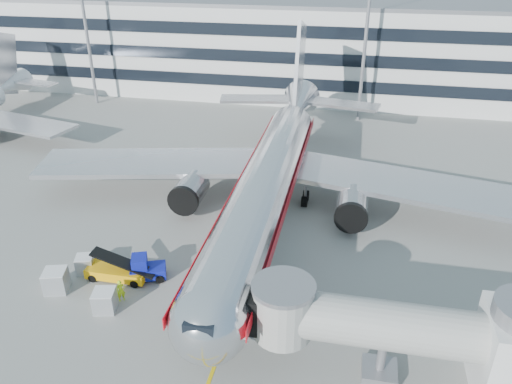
% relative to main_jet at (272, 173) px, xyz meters
% --- Properties ---
extents(ground, '(180.00, 180.00, 0.00)m').
position_rel_main_jet_xyz_m(ground, '(0.00, -11.72, -4.23)').
color(ground, gray).
rests_on(ground, ground).
extents(lead_in_line, '(0.25, 70.00, 0.01)m').
position_rel_main_jet_xyz_m(lead_in_line, '(0.00, -1.72, -4.23)').
color(lead_in_line, yellow).
rests_on(lead_in_line, ground).
extents(main_jet, '(50.95, 48.70, 16.06)m').
position_rel_main_jet_xyz_m(main_jet, '(0.00, 0.00, 0.00)').
color(main_jet, silver).
rests_on(main_jet, ground).
extents(jet_bridge, '(17.80, 4.50, 7.00)m').
position_rel_main_jet_xyz_m(jet_bridge, '(12.18, -19.72, -0.36)').
color(jet_bridge, silver).
rests_on(jet_bridge, ground).
extents(terminal, '(150.00, 24.25, 15.60)m').
position_rel_main_jet_xyz_m(terminal, '(0.00, 46.23, 3.57)').
color(terminal, silver).
rests_on(terminal, ground).
extents(light_mast_west, '(2.40, 1.20, 25.45)m').
position_rel_main_jet_xyz_m(light_mast_west, '(-35.00, 30.28, 10.64)').
color(light_mast_west, gray).
rests_on(light_mast_west, ground).
extents(light_mast_centre, '(2.40, 1.20, 25.45)m').
position_rel_main_jet_xyz_m(light_mast_centre, '(8.00, 30.28, 10.64)').
color(light_mast_centre, gray).
rests_on(light_mast_centre, ground).
extents(belt_loader, '(5.23, 1.90, 2.51)m').
position_rel_main_jet_xyz_m(belt_loader, '(-10.29, -13.65, -3.52)').
color(belt_loader, '#F5AA0A').
rests_on(belt_loader, ground).
extents(baggage_tug, '(3.22, 2.60, 2.12)m').
position_rel_main_jet_xyz_m(baggage_tug, '(-8.04, -13.14, -3.31)').
color(baggage_tug, '#0D1694').
rests_on(baggage_tug, ground).
extents(cargo_container_left, '(2.10, 2.10, 1.81)m').
position_rel_main_jet_xyz_m(cargo_container_left, '(-14.33, -16.00, -3.32)').
color(cargo_container_left, silver).
rests_on(cargo_container_left, ground).
extents(cargo_container_right, '(1.75, 1.75, 1.48)m').
position_rel_main_jet_xyz_m(cargo_container_right, '(-13.33, -13.30, -3.49)').
color(cargo_container_right, silver).
rests_on(cargo_container_right, ground).
extents(cargo_container_front, '(1.87, 1.87, 1.67)m').
position_rel_main_jet_xyz_m(cargo_container_front, '(-9.50, -17.38, -3.39)').
color(cargo_container_front, silver).
rests_on(cargo_container_front, ground).
extents(ramp_worker, '(0.79, 0.74, 1.81)m').
position_rel_main_jet_xyz_m(ramp_worker, '(-8.78, -16.14, -3.33)').
color(ramp_worker, '#BEEC18').
rests_on(ramp_worker, ground).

